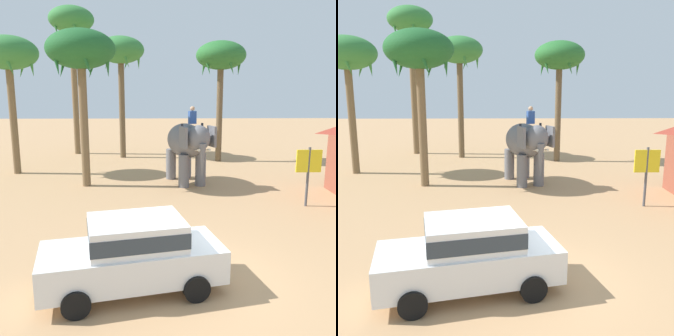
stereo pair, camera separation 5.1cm
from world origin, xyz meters
TOP-DOWN VIEW (x-y plane):
  - ground_plane at (0.00, 0.00)m, footprint 120.00×120.00m
  - car_sedan_foreground at (-1.52, -0.30)m, footprint 4.37×2.54m
  - elephant_with_mahout at (0.52, 9.93)m, footprint 2.55×4.02m
  - palm_tree_behind_elephant at (3.14, 16.11)m, footprint 3.20×3.20m
  - palm_tree_near_hut at (-3.42, 17.76)m, footprint 3.20×3.20m
  - palm_tree_left_of_road at (-7.02, 19.57)m, footprint 3.20×3.20m
  - palm_tree_far_back at (-4.46, 9.53)m, footprint 3.20×3.20m
  - palm_tree_leaning_seaward at (-8.96, 12.57)m, footprint 3.20×3.20m
  - signboard_yellow at (5.01, 5.92)m, footprint 1.00×0.10m

SIDE VIEW (x-z plane):
  - ground_plane at x=0.00m, z-range 0.00..0.00m
  - car_sedan_foreground at x=-1.52m, z-range 0.08..1.78m
  - signboard_yellow at x=5.01m, z-range 0.49..2.89m
  - elephant_with_mahout at x=0.52m, z-range 0.05..3.93m
  - palm_tree_far_back at x=-4.46m, z-range 2.60..9.98m
  - palm_tree_leaning_seaward at x=-8.96m, z-range 2.66..10.18m
  - palm_tree_behind_elephant at x=3.14m, z-range 2.77..10.55m
  - palm_tree_near_hut at x=-3.42m, z-range 2.99..11.26m
  - palm_tree_left_of_road at x=-7.02m, z-range 3.94..14.49m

